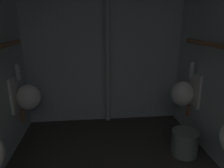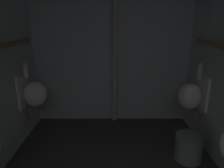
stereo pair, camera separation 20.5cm
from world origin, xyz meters
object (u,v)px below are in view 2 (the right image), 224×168
urinal_left_far (34,94)px  urinal_right_far (191,95)px  standpipe_back_wall (115,44)px  waste_bin (188,147)px

urinal_left_far → urinal_right_far: 2.02m
urinal_left_far → standpipe_back_wall: bearing=22.7°
urinal_left_far → urinal_right_far: (2.02, -0.07, 0.00)m
urinal_left_far → waste_bin: bearing=-14.6°
standpipe_back_wall → waste_bin: (0.83, -0.93, -1.06)m
urinal_right_far → waste_bin: size_ratio=2.47×
urinal_left_far → standpipe_back_wall: (1.05, 0.44, 0.59)m
urinal_left_far → urinal_right_far: same height
standpipe_back_wall → waste_bin: 1.64m
urinal_left_far → urinal_right_far: size_ratio=1.00×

